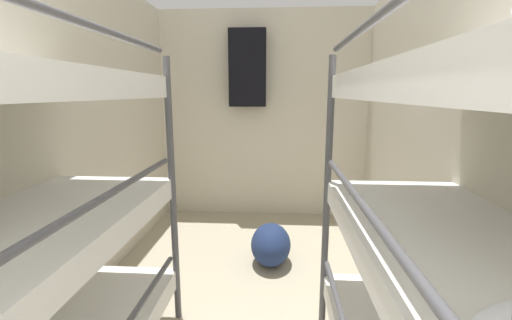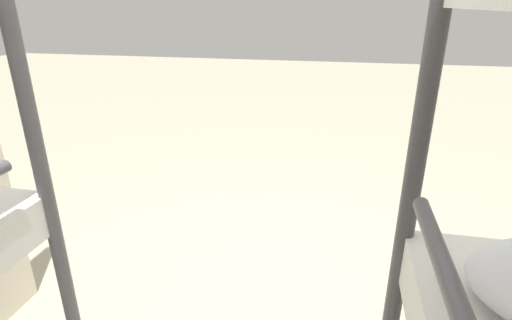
% 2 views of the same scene
% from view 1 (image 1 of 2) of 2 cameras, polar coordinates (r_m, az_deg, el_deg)
% --- Properties ---
extents(wall_left, '(0.06, 4.59, 2.54)m').
position_cam_1_polar(wall_left, '(2.56, -32.09, 3.07)').
color(wall_left, beige).
rests_on(wall_left, ground_plane).
extents(wall_right, '(0.06, 4.59, 2.54)m').
position_cam_1_polar(wall_right, '(2.36, 32.12, 2.53)').
color(wall_right, beige).
rests_on(wall_right, ground_plane).
extents(wall_back, '(2.68, 0.06, 2.54)m').
position_cam_1_polar(wall_back, '(4.34, 1.28, 7.37)').
color(wall_back, beige).
rests_on(wall_back, ground_plane).
extents(bunk_stack_left_near, '(0.80, 1.77, 1.81)m').
position_cam_1_polar(bunk_stack_left_near, '(1.71, -36.31, -11.70)').
color(bunk_stack_left_near, '#4C4C51').
rests_on(bunk_stack_left_near, ground_plane).
extents(bunk_stack_right_near, '(0.80, 1.77, 1.81)m').
position_cam_1_polar(bunk_stack_right_near, '(1.50, 32.07, -14.20)').
color(bunk_stack_right_near, '#4C4C51').
rests_on(bunk_stack_right_near, ground_plane).
extents(duffel_bag, '(0.36, 0.52, 0.36)m').
position_cam_1_polar(duffel_bag, '(3.25, 2.48, -13.86)').
color(duffel_bag, navy).
rests_on(duffel_bag, ground_plane).
extents(hanging_coat, '(0.44, 0.12, 0.90)m').
position_cam_1_polar(hanging_coat, '(4.20, -1.44, 15.05)').
color(hanging_coat, black).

